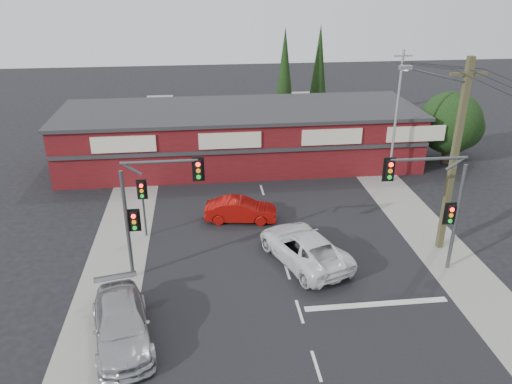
{
  "coord_description": "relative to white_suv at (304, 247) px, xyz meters",
  "views": [
    {
      "loc": [
        -3.89,
        -18.93,
        13.64
      ],
      "look_at": [
        -1.38,
        3.0,
        3.72
      ],
      "focal_mm": 35.0,
      "sensor_mm": 36.0,
      "label": 1
    }
  ],
  "objects": [
    {
      "name": "lane_dashes",
      "position": [
        -1.0,
        -4.06,
        -0.79
      ],
      "size": [
        0.12,
        34.36,
        0.01
      ],
      "color": "silver",
      "rests_on": "ground"
    },
    {
      "name": "verge_right",
      "position": [
        7.5,
        2.56,
        -0.8
      ],
      "size": [
        3.0,
        70.0,
        0.02
      ],
      "primitive_type": "cube",
      "color": "gray",
      "rests_on": "ground"
    },
    {
      "name": "utility_pole",
      "position": [
        7.37,
        0.55,
        4.59
      ],
      "size": [
        4.38,
        0.59,
        10.0
      ],
      "color": "#4E4A2C",
      "rests_on": "ground"
    },
    {
      "name": "traffic_mast_right",
      "position": [
        5.87,
        -1.43,
        3.14
      ],
      "size": [
        3.96,
        0.27,
        5.97
      ],
      "color": "#47494C",
      "rests_on": "ground"
    },
    {
      "name": "ground",
      "position": [
        -1.0,
        -2.44,
        -0.81
      ],
      "size": [
        120.0,
        120.0,
        0.0
      ],
      "primitive_type": "plane",
      "color": "black",
      "rests_on": "ground"
    },
    {
      "name": "road_strip",
      "position": [
        -1.0,
        2.56,
        -0.8
      ],
      "size": [
        14.0,
        70.0,
        0.01
      ],
      "primitive_type": "cube",
      "color": "black",
      "rests_on": "ground"
    },
    {
      "name": "steel_pole",
      "position": [
        8.0,
        9.56,
        3.9
      ],
      "size": [
        1.2,
        0.16,
        9.0
      ],
      "color": "gray",
      "rests_on": "ground"
    },
    {
      "name": "verge_left",
      "position": [
        -9.5,
        2.56,
        -0.8
      ],
      "size": [
        3.0,
        70.0,
        0.02
      ],
      "primitive_type": "cube",
      "color": "gray",
      "rests_on": "ground"
    },
    {
      "name": "stop_line",
      "position": [
        2.5,
        -3.94,
        -0.79
      ],
      "size": [
        6.5,
        0.35,
        0.01
      ],
      "primitive_type": "cube",
      "color": "silver",
      "rests_on": "ground"
    },
    {
      "name": "white_suv",
      "position": [
        0.0,
        0.0,
        0.0
      ],
      "size": [
        4.58,
        6.38,
        1.61
      ],
      "primitive_type": "imported",
      "rotation": [
        0.0,
        0.0,
        3.51
      ],
      "color": "white",
      "rests_on": "ground"
    },
    {
      "name": "conifer_far",
      "position": [
        6.0,
        23.56,
        4.67
      ],
      "size": [
        1.8,
        1.8,
        9.25
      ],
      "color": "#2D2116",
      "rests_on": "ground"
    },
    {
      "name": "red_sedan",
      "position": [
        -2.79,
        4.81,
        -0.12
      ],
      "size": [
        4.33,
        2.04,
        1.37
      ],
      "primitive_type": "imported",
      "rotation": [
        0.0,
        0.0,
        1.43
      ],
      "color": "#970D09",
      "rests_on": "ground"
    },
    {
      "name": "shop_building",
      "position": [
        -1.99,
        14.55,
        1.33
      ],
      "size": [
        27.3,
        8.4,
        4.22
      ],
      "color": "#521014",
      "rests_on": "ground"
    },
    {
      "name": "traffic_mast_left",
      "position": [
        -7.42,
        -0.43,
        3.12
      ],
      "size": [
        3.77,
        0.27,
        5.97
      ],
      "color": "#47494C",
      "rests_on": "ground"
    },
    {
      "name": "pedestal_signal",
      "position": [
        -8.2,
        3.57,
        1.6
      ],
      "size": [
        0.55,
        0.27,
        3.38
      ],
      "color": "#47494C",
      "rests_on": "ground"
    },
    {
      "name": "tree_cluster",
      "position": [
        13.7,
        13.01,
        2.09
      ],
      "size": [
        5.9,
        5.1,
        5.5
      ],
      "color": "#2D2116",
      "rests_on": "ground"
    },
    {
      "name": "conifer_near",
      "position": [
        2.5,
        21.56,
        4.67
      ],
      "size": [
        1.8,
        1.8,
        9.25
      ],
      "color": "#2D2116",
      "rests_on": "ground"
    },
    {
      "name": "silver_suv",
      "position": [
        -8.37,
        -5.03,
        -0.04
      ],
      "size": [
        3.2,
        5.64,
        1.54
      ],
      "primitive_type": "imported",
      "rotation": [
        0.0,
        0.0,
        0.21
      ],
      "color": "#ABAEB1",
      "rests_on": "ground"
    }
  ]
}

